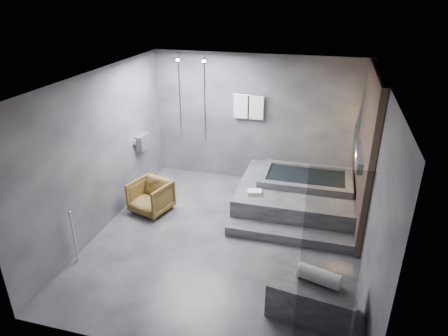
% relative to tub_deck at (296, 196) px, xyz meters
% --- Properties ---
extents(room, '(5.00, 5.04, 2.82)m').
position_rel_tub_deck_xyz_m(room, '(-0.65, -1.21, 1.48)').
color(room, '#2C2D2F').
rests_on(room, ground).
extents(tub_deck, '(2.20, 2.00, 0.50)m').
position_rel_tub_deck_xyz_m(tub_deck, '(0.00, 0.00, 0.00)').
color(tub_deck, '#313234').
rests_on(tub_deck, ground).
extents(tub_step, '(2.20, 0.36, 0.18)m').
position_rel_tub_deck_xyz_m(tub_step, '(0.00, -1.18, -0.16)').
color(tub_step, '#313234').
rests_on(tub_step, ground).
extents(concrete_bench, '(1.21, 0.78, 0.51)m').
position_rel_tub_deck_xyz_m(concrete_bench, '(0.50, -2.80, 0.00)').
color(concrete_bench, '#2E2E30').
rests_on(concrete_bench, ground).
extents(driftwood_chair, '(0.85, 0.86, 0.64)m').
position_rel_tub_deck_xyz_m(driftwood_chair, '(-2.71, -0.90, 0.07)').
color(driftwood_chair, '#3E2A0F').
rests_on(driftwood_chair, ground).
extents(rolled_towel, '(0.59, 0.35, 0.20)m').
position_rel_tub_deck_xyz_m(rolled_towel, '(0.55, -2.79, 0.36)').
color(rolled_towel, white).
rests_on(rolled_towel, concrete_bench).
extents(deck_towel, '(0.30, 0.24, 0.07)m').
position_rel_tub_deck_xyz_m(deck_towel, '(-0.73, -0.59, 0.28)').
color(deck_towel, white).
rests_on(deck_towel, tub_deck).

